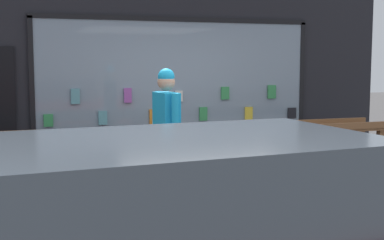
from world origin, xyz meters
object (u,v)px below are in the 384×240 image
at_px(display_table_left, 90,143).
at_px(small_dog, 143,185).
at_px(display_table_right, 299,133).
at_px(person_browsing, 166,123).

height_order(display_table_left, small_dog, display_table_left).
distance_m(display_table_left, display_table_right, 3.28).
relative_size(display_table_left, person_browsing, 1.63).
bearing_deg(small_dog, display_table_left, 59.09).
bearing_deg(display_table_left, display_table_right, -0.03).
xyz_separation_m(person_browsing, small_dog, (-0.38, -0.24, -0.75)).
height_order(display_table_left, display_table_right, display_table_left).
height_order(person_browsing, small_dog, person_browsing).
xyz_separation_m(display_table_right, small_dog, (-2.74, -0.87, -0.44)).
height_order(display_table_right, small_dog, display_table_right).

